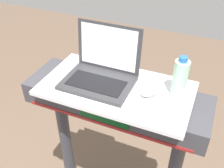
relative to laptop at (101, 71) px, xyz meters
name	(u,v)px	position (x,y,z in m)	size (l,w,h in m)	color
desk_board	(116,88)	(0.09, -0.03, -0.06)	(0.71, 0.39, 0.02)	silver
laptop	(101,71)	(0.00, 0.00, 0.00)	(0.33, 0.26, 0.25)	#2D2D30
computer_mouse	(150,91)	(0.25, -0.02, -0.03)	(0.06, 0.10, 0.03)	#B2B2B7
water_bottle	(180,78)	(0.36, 0.03, 0.04)	(0.07, 0.07, 0.19)	#9EDBB2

